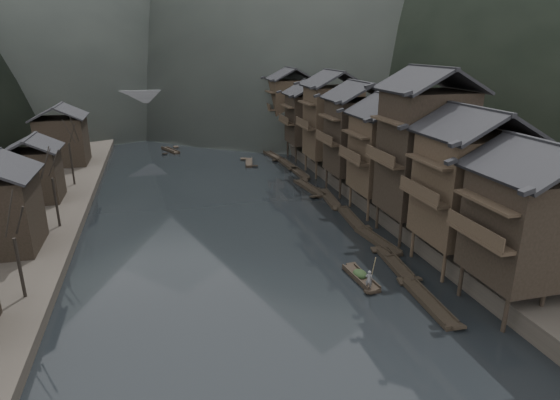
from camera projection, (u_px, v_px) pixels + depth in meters
name	position (u px, v px, depth m)	size (l,w,h in m)	color
water	(259.00, 284.00, 36.91)	(300.00, 300.00, 0.00)	black
right_bank	(406.00, 147.00, 81.73)	(40.00, 200.00, 1.80)	#2D2823
stilt_houses	(365.00, 125.00, 55.98)	(9.00, 67.60, 16.35)	black
left_houses	(25.00, 169.00, 48.64)	(8.10, 53.20, 8.73)	black
bare_trees	(42.00, 181.00, 41.14)	(3.82, 42.21, 7.63)	black
moored_sampans	(326.00, 200.00, 56.16)	(3.10, 55.59, 0.47)	black
midriver_boats	(206.00, 156.00, 78.27)	(14.28, 17.99, 0.45)	black
stone_bridge	(188.00, 106.00, 101.34)	(40.00, 6.00, 9.00)	#4C4C4F
hero_sampan	(361.00, 278.00, 37.41)	(1.43, 5.07, 0.44)	black
cargo_heap	(360.00, 270.00, 37.44)	(1.11, 1.45, 0.66)	black
boatman	(369.00, 277.00, 35.45)	(0.56, 0.37, 1.53)	#535255
bamboo_pole	(374.00, 243.00, 34.62)	(0.06, 0.06, 4.50)	#8C7A51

